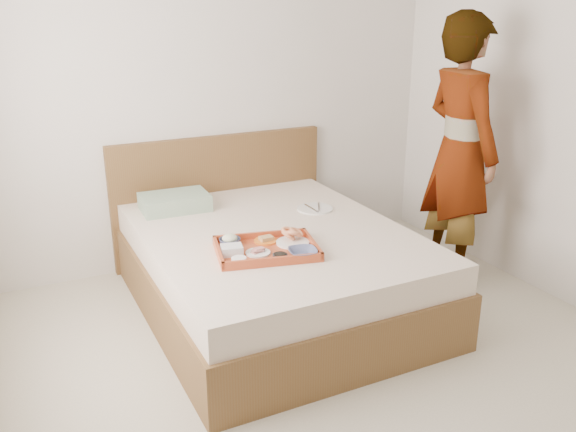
% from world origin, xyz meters
% --- Properties ---
extents(ground, '(3.50, 4.00, 0.01)m').
position_xyz_m(ground, '(0.00, 0.00, 0.00)').
color(ground, beige).
rests_on(ground, ground).
extents(wall_back, '(3.50, 0.01, 2.60)m').
position_xyz_m(wall_back, '(0.00, 2.00, 1.30)').
color(wall_back, silver).
rests_on(wall_back, ground).
extents(bed, '(1.65, 2.00, 0.53)m').
position_xyz_m(bed, '(-0.01, 1.00, 0.27)').
color(bed, brown).
rests_on(bed, ground).
extents(headboard, '(1.65, 0.06, 0.95)m').
position_xyz_m(headboard, '(-0.01, 1.97, 0.47)').
color(headboard, brown).
rests_on(headboard, ground).
extents(pillow, '(0.47, 0.33, 0.11)m').
position_xyz_m(pillow, '(-0.44, 1.67, 0.58)').
color(pillow, '#91B58F').
rests_on(pillow, bed).
extents(tray, '(0.64, 0.53, 0.05)m').
position_xyz_m(tray, '(-0.20, 0.70, 0.56)').
color(tray, '#C1481F').
rests_on(tray, bed).
extents(prawn_plate, '(0.23, 0.23, 0.01)m').
position_xyz_m(prawn_plate, '(-0.02, 0.72, 0.55)').
color(prawn_plate, white).
rests_on(prawn_plate, tray).
extents(navy_bowl_big, '(0.19, 0.19, 0.04)m').
position_xyz_m(navy_bowl_big, '(-0.05, 0.53, 0.57)').
color(navy_bowl_big, '#182047').
rests_on(navy_bowl_big, tray).
extents(sauce_dish, '(0.10, 0.10, 0.03)m').
position_xyz_m(sauce_dish, '(-0.18, 0.54, 0.56)').
color(sauce_dish, black).
rests_on(sauce_dish, tray).
extents(meat_plate, '(0.17, 0.17, 0.01)m').
position_xyz_m(meat_plate, '(-0.26, 0.67, 0.55)').
color(meat_plate, white).
rests_on(meat_plate, tray).
extents(bread_plate, '(0.17, 0.17, 0.01)m').
position_xyz_m(bread_plate, '(-0.15, 0.82, 0.55)').
color(bread_plate, orange).
rests_on(bread_plate, tray).
extents(salad_bowl, '(0.15, 0.15, 0.04)m').
position_xyz_m(salad_bowl, '(-0.35, 0.87, 0.56)').
color(salad_bowl, '#182047').
rests_on(salad_bowl, tray).
extents(plastic_tub, '(0.14, 0.12, 0.05)m').
position_xyz_m(plastic_tub, '(-0.39, 0.73, 0.57)').
color(plastic_tub, silver).
rests_on(plastic_tub, tray).
extents(cheese_round, '(0.10, 0.10, 0.03)m').
position_xyz_m(cheese_round, '(-0.40, 0.60, 0.56)').
color(cheese_round, white).
rests_on(cheese_round, tray).
extents(dinner_plate, '(0.31, 0.31, 0.01)m').
position_xyz_m(dinner_plate, '(0.42, 1.24, 0.54)').
color(dinner_plate, white).
rests_on(dinner_plate, bed).
extents(person, '(0.49, 0.70, 1.84)m').
position_xyz_m(person, '(1.34, 0.88, 0.92)').
color(person, white).
rests_on(person, ground).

